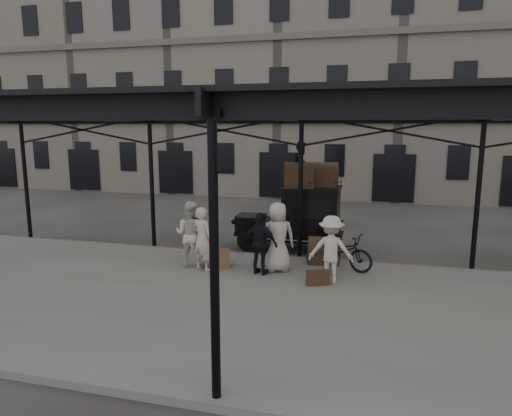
% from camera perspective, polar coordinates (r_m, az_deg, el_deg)
% --- Properties ---
extents(ground, '(120.00, 120.00, 0.00)m').
position_cam_1_polar(ground, '(12.64, 3.95, -9.13)').
color(ground, '#383533').
rests_on(ground, ground).
extents(platform, '(28.00, 8.00, 0.15)m').
position_cam_1_polar(platform, '(10.78, 1.94, -12.19)').
color(platform, slate).
rests_on(platform, ground).
extents(canopy, '(22.50, 9.00, 4.74)m').
position_cam_1_polar(canopy, '(10.25, 2.45, 12.53)').
color(canopy, black).
rests_on(canopy, ground).
extents(building_frontage, '(64.00, 8.00, 14.00)m').
position_cam_1_polar(building_frontage, '(29.94, 10.75, 15.44)').
color(building_frontage, slate).
rests_on(building_frontage, ground).
extents(taxi, '(3.65, 1.55, 2.18)m').
position_cam_1_polar(taxi, '(15.49, 5.77, -0.92)').
color(taxi, black).
rests_on(taxi, ground).
extents(porter_left, '(0.77, 0.63, 1.82)m').
position_cam_1_polar(porter_left, '(12.93, -6.73, -3.83)').
color(porter_left, beige).
rests_on(porter_left, platform).
extents(porter_midleft, '(0.95, 0.75, 1.92)m').
position_cam_1_polar(porter_midleft, '(13.33, -8.17, -3.22)').
color(porter_midleft, silver).
rests_on(porter_midleft, platform).
extents(porter_centre, '(1.13, 0.95, 1.96)m').
position_cam_1_polar(porter_centre, '(12.75, 2.74, -3.63)').
color(porter_centre, beige).
rests_on(porter_centre, platform).
extents(porter_official, '(1.09, 0.68, 1.73)m').
position_cam_1_polar(porter_official, '(12.49, 0.58, -4.47)').
color(porter_official, black).
rests_on(porter_official, platform).
extents(porter_right, '(1.17, 0.70, 1.78)m').
position_cam_1_polar(porter_right, '(11.98, 9.35, -5.14)').
color(porter_right, beige).
rests_on(porter_right, platform).
extents(bicycle, '(2.11, 1.33, 1.05)m').
position_cam_1_polar(bicycle, '(13.25, 10.36, -5.31)').
color(bicycle, black).
rests_on(bicycle, platform).
extents(porter_roof, '(0.67, 0.81, 1.51)m').
position_cam_1_polar(porter_roof, '(15.16, 5.71, 5.45)').
color(porter_roof, black).
rests_on(porter_roof, taxi).
extents(steamer_trunk_roof_near, '(1.03, 0.73, 0.70)m').
position_cam_1_polar(steamer_trunk_roof_near, '(15.06, 5.41, 3.87)').
color(steamer_trunk_roof_near, '#422C1E').
rests_on(steamer_trunk_roof_near, taxi).
extents(steamer_trunk_roof_far, '(1.02, 0.73, 0.68)m').
position_cam_1_polar(steamer_trunk_roof_far, '(15.41, 8.43, 3.91)').
color(steamer_trunk_roof_far, '#422C1E').
rests_on(steamer_trunk_roof_far, taxi).
extents(steamer_trunk_platform, '(0.97, 0.65, 0.67)m').
position_cam_1_polar(steamer_trunk_platform, '(13.73, 8.47, -5.51)').
color(steamer_trunk_platform, '#422C1E').
rests_on(steamer_trunk_platform, platform).
extents(wicker_hamper, '(0.72, 0.63, 0.50)m').
position_cam_1_polar(wicker_hamper, '(13.33, -4.58, -6.29)').
color(wicker_hamper, brown).
rests_on(wicker_hamper, platform).
extents(suitcase_upright, '(0.21, 0.61, 0.45)m').
position_cam_1_polar(suitcase_upright, '(12.77, 8.80, -7.26)').
color(suitcase_upright, '#422C1E').
rests_on(suitcase_upright, platform).
extents(suitcase_flat, '(0.61, 0.37, 0.40)m').
position_cam_1_polar(suitcase_flat, '(11.91, 7.73, -8.64)').
color(suitcase_flat, '#422C1E').
rests_on(suitcase_flat, platform).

